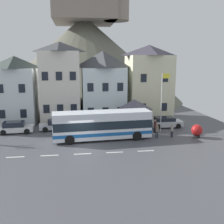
% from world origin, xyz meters
% --- Properties ---
extents(ground_plane, '(40.00, 60.00, 0.07)m').
position_xyz_m(ground_plane, '(0.00, -0.00, -0.03)').
color(ground_plane, '#4B4B51').
extents(townhouse_01, '(5.30, 5.57, 9.15)m').
position_xyz_m(townhouse_01, '(-8.59, 11.75, 4.58)').
color(townhouse_01, silver).
rests_on(townhouse_01, ground_plane).
extents(townhouse_02, '(5.28, 6.10, 11.09)m').
position_xyz_m(townhouse_02, '(-2.57, 12.02, 5.55)').
color(townhouse_02, silver).
rests_on(townhouse_02, ground_plane).
extents(townhouse_03, '(5.97, 6.17, 9.89)m').
position_xyz_m(townhouse_03, '(3.43, 12.05, 4.94)').
color(townhouse_03, silver).
rests_on(townhouse_03, ground_plane).
extents(townhouse_04, '(6.02, 5.97, 10.76)m').
position_xyz_m(townhouse_04, '(10.12, 11.95, 5.38)').
color(townhouse_04, beige).
rests_on(townhouse_04, ground_plane).
extents(hilltop_castle, '(41.93, 41.93, 25.55)m').
position_xyz_m(hilltop_castle, '(1.70, 32.46, 9.32)').
color(hilltop_castle, '#5E5E50').
rests_on(hilltop_castle, ground_plane).
extents(transit_bus, '(10.80, 3.27, 3.09)m').
position_xyz_m(transit_bus, '(2.28, 2.11, 1.56)').
color(transit_bus, white).
rests_on(transit_bus, ground_plane).
extents(bus_shelter, '(3.60, 3.60, 3.77)m').
position_xyz_m(bus_shelter, '(6.73, 6.29, 3.07)').
color(bus_shelter, '#473D33').
rests_on(bus_shelter, ground_plane).
extents(parked_car_00, '(4.38, 2.27, 1.27)m').
position_xyz_m(parked_car_00, '(-2.92, 7.04, 0.63)').
color(parked_car_00, silver).
rests_on(parked_car_00, ground_plane).
extents(parked_car_01, '(4.04, 1.96, 1.34)m').
position_xyz_m(parked_car_01, '(10.99, 6.35, 0.66)').
color(parked_car_01, silver).
rests_on(parked_car_01, ground_plane).
extents(parked_car_03, '(4.09, 2.12, 1.36)m').
position_xyz_m(parked_car_03, '(-7.75, 6.21, 0.66)').
color(parked_car_03, silver).
rests_on(parked_car_03, ground_plane).
extents(pedestrian_00, '(0.32, 0.35, 1.59)m').
position_xyz_m(pedestrian_00, '(8.83, 3.97, 0.83)').
color(pedestrian_00, '#2D2D38').
rests_on(pedestrian_00, ground_plane).
extents(pedestrian_01, '(0.29, 0.34, 1.48)m').
position_xyz_m(pedestrian_01, '(10.14, 1.87, 0.78)').
color(pedestrian_01, '#2D2D38').
rests_on(pedestrian_01, ground_plane).
extents(pedestrian_02, '(0.32, 0.32, 1.54)m').
position_xyz_m(pedestrian_02, '(8.39, 1.84, 0.92)').
color(pedestrian_02, '#2D2D38').
rests_on(pedestrian_02, ground_plane).
extents(pedestrian_03, '(0.29, 0.34, 1.58)m').
position_xyz_m(pedestrian_03, '(6.22, 3.82, 0.81)').
color(pedestrian_03, '#38332D').
rests_on(pedestrian_03, ground_plane).
extents(public_bench, '(1.71, 0.48, 0.87)m').
position_xyz_m(public_bench, '(8.56, 8.12, 0.47)').
color(public_bench, '#473828').
rests_on(public_bench, ground_plane).
extents(flagpole, '(0.95, 0.10, 7.10)m').
position_xyz_m(flagpole, '(9.61, 4.05, 4.11)').
color(flagpole, silver).
rests_on(flagpole, ground_plane).
extents(harbour_buoy, '(1.25, 1.25, 1.50)m').
position_xyz_m(harbour_buoy, '(12.82, 1.29, 0.82)').
color(harbour_buoy, black).
rests_on(harbour_buoy, ground_plane).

